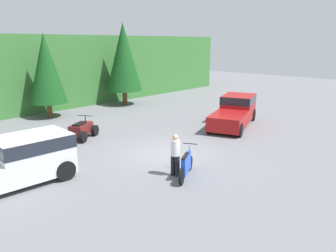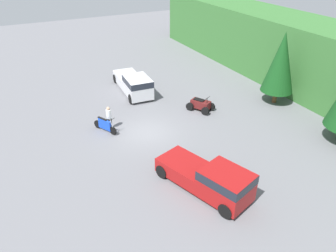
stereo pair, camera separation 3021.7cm
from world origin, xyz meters
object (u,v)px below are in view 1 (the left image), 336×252
Objects in this scene: pickup_truck_second at (6,163)px; dirt_bike at (186,165)px; pickup_truck_red at (235,110)px; quad_atv at (81,130)px; rider_person at (175,154)px.

pickup_truck_second is 3.10× the size of dirt_bike.
pickup_truck_red is 14.04m from pickup_truck_second.
dirt_bike is (-8.78, -3.11, -0.47)m from pickup_truck_red.
pickup_truck_red reaches higher than dirt_bike.
quad_atv is (-8.58, 4.64, -0.48)m from pickup_truck_red.
pickup_truck_red is at bearing -7.42° from dirt_bike.
pickup_truck_second is 2.60× the size of quad_atv.
quad_atv is at bearing 69.13° from rider_person.
pickup_truck_red is at bearing -56.68° from quad_atv.
quad_atv reaches higher than dirt_bike.
rider_person reaches higher than dirt_bike.
quad_atv is at bearing 61.61° from dirt_bike.
dirt_bike is at bearing -179.37° from pickup_truck_red.
rider_person is at bearing 177.90° from pickup_truck_red.
rider_person reaches higher than quad_atv.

